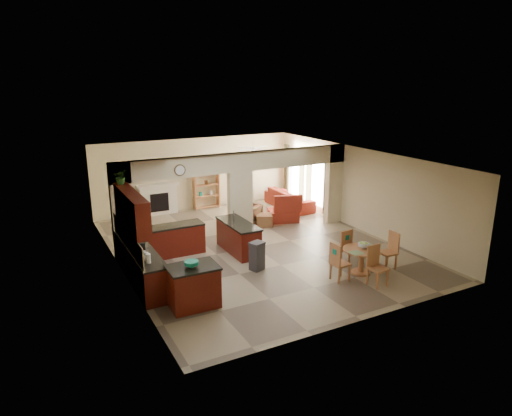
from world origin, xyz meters
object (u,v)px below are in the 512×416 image
kitchen_island (193,286)px  dining_table (362,257)px  sofa (289,199)px  armchair (248,214)px

kitchen_island → dining_table: bearing=-3.0°
kitchen_island → dining_table: size_ratio=1.14×
sofa → armchair: 2.68m
dining_table → kitchen_island: bearing=175.6°
sofa → armchair: bearing=116.4°
dining_table → sofa: size_ratio=0.41×
armchair → kitchen_island: bearing=19.0°
sofa → armchair: (-2.42, -1.16, -0.00)m
kitchen_island → dining_table: 4.59m
kitchen_island → sofa: bearing=45.2°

